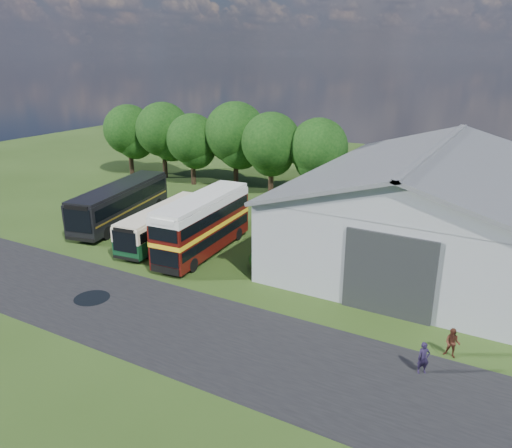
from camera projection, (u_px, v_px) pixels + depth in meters
The scene contains 18 objects.
ground at pixel (143, 285), 32.89m from camera, with size 120.00×120.00×0.00m, color #253B12.
asphalt_road at pixel (147, 316), 29.02m from camera, with size 60.00×8.00×0.02m, color black.
puddle at pixel (92, 298), 31.11m from camera, with size 2.20×2.20×0.01m, color black.
storage_shed at pixel (433, 197), 37.76m from camera, with size 18.80×24.80×8.15m.
tree_far_left at pixel (129, 130), 61.55m from camera, with size 6.12×6.12×8.64m.
tree_left_a at pixel (163, 130), 59.54m from camera, with size 6.46×6.46×9.12m.
tree_left_b at pixel (192, 139), 56.59m from camera, with size 5.78×5.78×8.16m.
tree_mid at pixel (235, 133), 55.04m from camera, with size 6.80×6.80×9.60m.
tree_right_a at pixel (271, 142), 52.06m from camera, with size 6.26×6.26×8.83m.
tree_right_b at pixel (318, 148), 50.48m from camera, with size 5.98×5.98×8.45m.
shrub_front at pixel (261, 270), 35.24m from camera, with size 1.70×1.70×1.70m, color #194714.
shrub_mid at pixel (274, 260), 36.88m from camera, with size 1.60×1.60×1.60m, color #194714.
shrub_back at pixel (286, 251), 38.53m from camera, with size 1.80×1.80×1.80m, color #194714.
bus_green_single at pixel (164, 223), 40.17m from camera, with size 3.51×10.40×2.81m.
bus_maroon_double at pixel (203, 225), 37.65m from camera, with size 3.40×10.49×4.43m.
bus_dark_single at pixel (121, 203), 44.67m from camera, with size 5.30×12.67×3.41m.
visitor_a at pixel (423, 358), 23.58m from camera, with size 0.59×0.39×1.62m, color black.
visitor_b at pixel (452, 343), 24.84m from camera, with size 0.76×0.59×1.57m, color #432015.
Camera 1 is at (21.13, -22.31, 14.47)m, focal length 35.00 mm.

